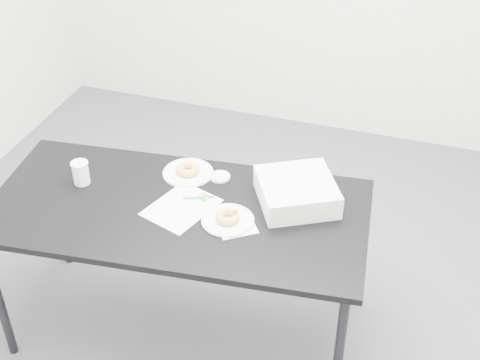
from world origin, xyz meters
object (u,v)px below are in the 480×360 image
(scorecard, at_px, (181,207))
(donut_far, at_px, (188,169))
(plate_far, at_px, (188,173))
(coffee_cup, at_px, (81,173))
(pen, at_px, (199,197))
(plate_near, at_px, (228,220))
(donut_near, at_px, (228,216))
(bakery_box, at_px, (297,192))
(table, at_px, (178,218))

(scorecard, distance_m, donut_far, 0.27)
(plate_far, height_order, coffee_cup, coffee_cup)
(pen, xyz_separation_m, coffee_cup, (-0.57, -0.06, 0.05))
(pen, distance_m, plate_far, 0.21)
(plate_near, bearing_deg, scorecard, 173.12)
(donut_near, relative_size, coffee_cup, 0.95)
(donut_near, distance_m, bakery_box, 0.34)
(donut_near, xyz_separation_m, bakery_box, (0.25, 0.23, 0.03))
(scorecard, distance_m, bakery_box, 0.52)
(coffee_cup, height_order, bakery_box, coffee_cup)
(donut_far, bearing_deg, plate_near, -43.45)
(pen, bearing_deg, plate_near, -56.91)
(plate_far, bearing_deg, pen, -54.65)
(coffee_cup, bearing_deg, table, -4.42)
(donut_far, relative_size, bakery_box, 0.35)
(donut_near, bearing_deg, coffee_cup, 175.53)
(scorecard, distance_m, plate_far, 0.27)
(pen, distance_m, donut_near, 0.21)
(donut_near, xyz_separation_m, donut_far, (-0.30, 0.28, -0.00))
(plate_near, xyz_separation_m, plate_far, (-0.30, 0.28, -0.00))
(plate_far, bearing_deg, scorecard, -74.77)
(table, relative_size, donut_near, 16.36)
(table, height_order, pen, pen)
(plate_near, height_order, plate_far, plate_near)
(donut_far, bearing_deg, coffee_cup, -153.19)
(table, xyz_separation_m, donut_near, (0.25, -0.02, 0.09))
(coffee_cup, bearing_deg, bakery_box, 9.85)
(table, height_order, bakery_box, bakery_box)
(plate_near, distance_m, bakery_box, 0.34)
(scorecard, relative_size, donut_far, 2.70)
(coffee_cup, bearing_deg, plate_near, -4.47)
(scorecard, bearing_deg, coffee_cup, -164.92)
(table, height_order, coffee_cup, coffee_cup)
(scorecard, xyz_separation_m, plate_far, (-0.07, 0.26, 0.00))
(pen, height_order, bakery_box, bakery_box)
(pen, bearing_deg, donut_near, -56.91)
(donut_far, bearing_deg, scorecard, -74.77)
(scorecard, relative_size, donut_near, 2.84)
(donut_near, relative_size, bakery_box, 0.33)
(plate_near, bearing_deg, bakery_box, 42.83)
(table, bearing_deg, bakery_box, 17.17)
(plate_far, xyz_separation_m, coffee_cup, (-0.45, -0.23, 0.05))
(plate_far, height_order, donut_far, donut_far)
(table, distance_m, scorecard, 0.06)
(coffee_cup, xyz_separation_m, bakery_box, (1.00, 0.17, -0.00))
(plate_near, bearing_deg, coffee_cup, 175.53)
(scorecard, bearing_deg, pen, 77.51)
(scorecard, xyz_separation_m, bakery_box, (0.48, 0.20, 0.05))
(scorecard, bearing_deg, donut_far, 123.70)
(table, height_order, donut_far, donut_far)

